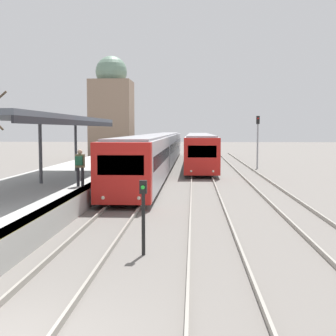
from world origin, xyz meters
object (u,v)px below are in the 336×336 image
object	(u,v)px
person_on_platform	(80,165)
train_far	(199,147)
train_near	(160,149)
signal_mast_far	(258,135)
signal_post_near	(143,209)

from	to	relation	value
person_on_platform	train_far	size ratio (longest dim) A/B	0.06
train_near	train_far	world-z (taller)	train_near
person_on_platform	signal_mast_far	xyz separation A→B (m)	(10.65, 20.49, 1.06)
person_on_platform	train_near	bearing A→B (deg)	84.60
signal_mast_far	train_far	bearing A→B (deg)	130.85
person_on_platform	signal_mast_far	size ratio (longest dim) A/B	0.36
train_near	signal_post_near	xyz separation A→B (m)	(1.67, -29.55, -0.41)
signal_mast_far	signal_post_near	bearing A→B (deg)	-103.69
train_near	train_far	xyz separation A→B (m)	(3.64, 4.75, -0.02)
person_on_platform	train_near	xyz separation A→B (m)	(2.03, 21.50, -0.19)
person_on_platform	train_far	xyz separation A→B (m)	(5.67, 26.25, -0.21)
train_near	signal_mast_far	size ratio (longest dim) A/B	9.91
train_near	signal_post_near	size ratio (longest dim) A/B	22.12
train_near	signal_mast_far	bearing A→B (deg)	-6.71
train_far	signal_post_near	distance (m)	34.36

